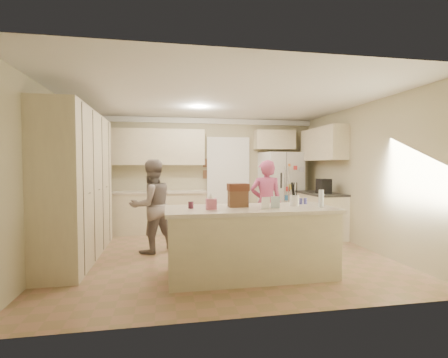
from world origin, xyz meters
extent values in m
cube|color=#986F55|center=(0.00, 0.00, -0.01)|extent=(5.20, 4.60, 0.02)
cube|color=white|center=(0.00, 0.00, 2.61)|extent=(5.20, 4.60, 0.02)
cube|color=#B9B08A|center=(0.00, 2.31, 1.30)|extent=(5.20, 0.02, 2.60)
cube|color=#B9B08A|center=(0.00, -2.31, 1.30)|extent=(5.20, 0.02, 2.60)
cube|color=#B9B08A|center=(-2.61, 0.00, 1.30)|extent=(0.02, 4.60, 2.60)
cube|color=#B9B08A|center=(2.61, 0.00, 1.30)|extent=(0.02, 4.60, 2.60)
cube|color=white|center=(0.00, 2.26, 2.53)|extent=(5.20, 0.08, 0.12)
cube|color=beige|center=(-2.30, 0.20, 1.18)|extent=(0.60, 2.60, 2.35)
cube|color=beige|center=(-1.15, 2.00, 0.44)|extent=(2.20, 0.60, 0.88)
cube|color=beige|center=(-1.15, 1.99, 0.90)|extent=(2.24, 0.63, 0.04)
cube|color=beige|center=(-1.15, 2.12, 1.90)|extent=(2.20, 0.35, 0.80)
cube|color=black|center=(0.55, 2.28, 1.05)|extent=(0.90, 0.06, 2.10)
cube|color=white|center=(0.55, 2.24, 1.05)|extent=(1.02, 0.03, 2.22)
cube|color=brown|center=(0.02, 2.27, 1.55)|extent=(0.15, 0.02, 0.20)
cube|color=brown|center=(0.02, 2.27, 1.28)|extent=(0.15, 0.02, 0.20)
cube|color=white|center=(1.79, 2.05, 0.90)|extent=(1.00, 0.84, 1.80)
cube|color=gray|center=(1.79, 1.69, 0.90)|extent=(0.02, 0.02, 1.78)
cube|color=black|center=(1.57, 1.68, 1.15)|extent=(0.22, 0.03, 0.35)
cylinder|color=silver|center=(1.74, 1.68, 1.05)|extent=(0.02, 0.02, 0.85)
cylinder|color=silver|center=(1.84, 1.68, 1.05)|extent=(0.02, 0.02, 0.85)
cube|color=beige|center=(1.65, 2.12, 2.10)|extent=(0.95, 0.35, 0.45)
cube|color=beige|center=(2.30, 1.00, 0.44)|extent=(0.60, 1.20, 0.88)
cube|color=#2D2B28|center=(2.29, 1.00, 0.90)|extent=(0.63, 1.24, 0.04)
cube|color=beige|center=(2.43, 1.20, 1.95)|extent=(0.35, 1.50, 0.70)
cube|color=black|center=(2.25, 0.80, 1.07)|extent=(0.22, 0.28, 0.30)
cube|color=beige|center=(0.20, -1.10, 0.44)|extent=(2.20, 0.90, 0.88)
cube|color=beige|center=(0.20, -1.10, 0.90)|extent=(2.28, 0.96, 0.05)
cylinder|color=white|center=(0.85, -1.05, 1.00)|extent=(0.13, 0.13, 0.15)
cube|color=#D66A8F|center=(-0.35, -1.20, 1.00)|extent=(0.13, 0.13, 0.14)
cone|color=white|center=(-0.35, -1.20, 1.10)|extent=(0.08, 0.08, 0.08)
cube|color=brown|center=(0.05, -1.00, 1.04)|extent=(0.26, 0.18, 0.22)
cube|color=#592D1E|center=(0.05, -1.00, 1.20)|extent=(0.28, 0.20, 0.10)
cylinder|color=#59263F|center=(-0.60, -1.05, 0.97)|extent=(0.07, 0.07, 0.09)
cube|color=white|center=(0.35, -1.30, 1.01)|extent=(0.12, 0.06, 0.16)
cube|color=silver|center=(0.50, -1.25, 1.01)|extent=(0.12, 0.05, 0.16)
cylinder|color=silver|center=(1.15, -1.25, 1.04)|extent=(0.07, 0.07, 0.24)
cylinder|color=#414292|center=(1.02, -0.88, 0.97)|extent=(0.05, 0.05, 0.09)
cylinder|color=#414292|center=(1.09, -0.88, 0.97)|extent=(0.05, 0.05, 0.09)
imported|color=gray|center=(-1.17, 0.34, 0.80)|extent=(0.97, 0.91, 1.60)
imported|color=#B5416B|center=(0.89, 0.37, 0.80)|extent=(0.65, 0.49, 1.59)
camera|label=1|loc=(-0.93, -5.32, 1.50)|focal=26.00mm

